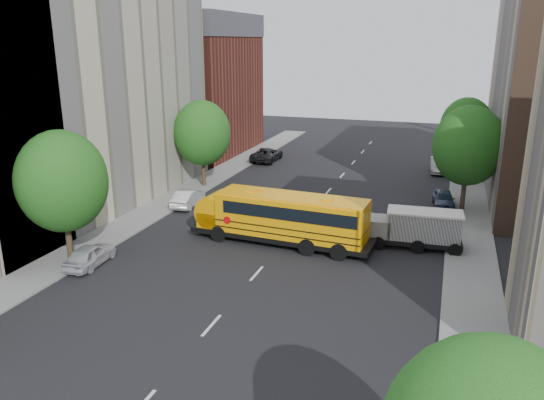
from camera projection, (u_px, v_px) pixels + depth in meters
The scene contains 17 objects.
ground at pixel (268, 260), 31.73m from camera, with size 120.00×120.00×0.00m, color black.
sidewalk_left at pixel (146, 215), 39.78m from camera, with size 3.00×80.00×0.12m, color slate.
sidewalk_right at pixel (470, 253), 32.70m from camera, with size 3.00×80.00×0.12m, color slate.
lane_markings at pixel (311, 211), 40.79m from camera, with size 0.15×64.00×0.01m, color silver.
building_left_cream at pixel (68, 77), 39.82m from camera, with size 10.00×26.00×20.00m, color #BFB79A.
building_left_redbrick at pixel (200, 96), 60.77m from camera, with size 10.00×15.00×13.00m, color maroon.
street_tree_1 at pixel (62, 181), 30.06m from camera, with size 5.12×5.12×7.90m.
street_tree_2 at pixel (202, 133), 46.41m from camera, with size 4.99×4.99×7.71m.
street_tree_4 at pixel (468, 146), 39.55m from camera, with size 5.25×5.25×8.10m.
street_tree_5 at pixel (466, 127), 50.54m from camera, with size 4.86×4.86×7.51m.
school_bus at pixel (280, 216), 33.87m from camera, with size 12.10×3.60×3.37m.
safari_truck at pixel (417, 228), 33.38m from camera, with size 5.84×2.48×2.44m.
parked_car_0 at pixel (90, 255), 30.85m from camera, with size 1.53×3.82×1.30m, color silver.
parked_car_1 at pixel (188, 198), 41.95m from camera, with size 1.42×4.08×1.35m, color silver.
parked_car_2 at pixel (267, 154), 57.60m from camera, with size 2.42×5.26×1.46m, color black.
parked_car_4 at pixel (444, 199), 41.72m from camera, with size 1.56×3.87×1.32m, color #36435F.
parked_car_5 at pixel (438, 165), 52.67m from camera, with size 1.52×4.36×1.44m, color #9A9A95.
Camera 1 is at (9.66, -27.69, 12.64)m, focal length 35.00 mm.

